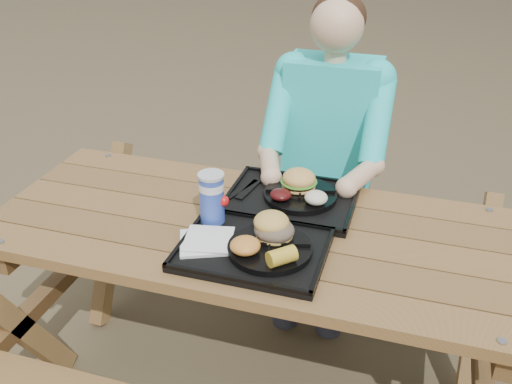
% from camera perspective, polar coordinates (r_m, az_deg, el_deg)
% --- Properties ---
extents(picnic_table, '(1.80, 1.49, 0.75)m').
position_cam_1_polar(picnic_table, '(2.13, 0.00, -11.95)').
color(picnic_table, '#999999').
rests_on(picnic_table, ground).
extents(tray_near, '(0.45, 0.35, 0.02)m').
position_cam_1_polar(tray_near, '(1.77, -0.28, -5.83)').
color(tray_near, black).
rests_on(tray_near, picnic_table).
extents(tray_far, '(0.45, 0.35, 0.02)m').
position_cam_1_polar(tray_far, '(2.04, 3.54, -0.81)').
color(tray_far, black).
rests_on(tray_far, picnic_table).
extents(plate_near, '(0.26, 0.26, 0.02)m').
position_cam_1_polar(plate_near, '(1.74, 1.40, -5.69)').
color(plate_near, black).
rests_on(plate_near, tray_near).
extents(plate_far, '(0.26, 0.26, 0.02)m').
position_cam_1_polar(plate_far, '(2.03, 4.45, -0.31)').
color(plate_far, black).
rests_on(plate_far, tray_far).
extents(napkin_stack, '(0.20, 0.20, 0.02)m').
position_cam_1_polar(napkin_stack, '(1.79, -5.18, -4.93)').
color(napkin_stack, white).
rests_on(napkin_stack, tray_near).
extents(soda_cup, '(0.08, 0.08, 0.16)m').
position_cam_1_polar(soda_cup, '(1.86, -4.43, -0.71)').
color(soda_cup, '#1634A7').
rests_on(soda_cup, tray_near).
extents(condiment_bbq, '(0.06, 0.06, 0.03)m').
position_cam_1_polar(condiment_bbq, '(1.86, 0.99, -2.90)').
color(condiment_bbq, black).
rests_on(condiment_bbq, tray_near).
extents(condiment_mustard, '(0.05, 0.05, 0.03)m').
position_cam_1_polar(condiment_mustard, '(1.85, 2.63, -3.22)').
color(condiment_mustard, yellow).
rests_on(condiment_mustard, tray_near).
extents(sandwich, '(0.12, 0.12, 0.12)m').
position_cam_1_polar(sandwich, '(1.75, 1.86, -2.84)').
color(sandwich, gold).
rests_on(sandwich, plate_near).
extents(mac_cheese, '(0.09, 0.09, 0.05)m').
position_cam_1_polar(mac_cheese, '(1.70, -1.08, -5.38)').
color(mac_cheese, gold).
rests_on(mac_cheese, plate_near).
extents(corn_cob, '(0.12, 0.12, 0.05)m').
position_cam_1_polar(corn_cob, '(1.65, 2.59, -6.44)').
color(corn_cob, gold).
rests_on(corn_cob, plate_near).
extents(cutlery_far, '(0.06, 0.17, 0.01)m').
position_cam_1_polar(cutlery_far, '(2.08, -0.70, 0.33)').
color(cutlery_far, black).
rests_on(cutlery_far, tray_far).
extents(burger, '(0.12, 0.12, 0.11)m').
position_cam_1_polar(burger, '(2.03, 4.33, 1.77)').
color(burger, '#E4A550').
rests_on(burger, plate_far).
extents(baked_beans, '(0.08, 0.08, 0.03)m').
position_cam_1_polar(baked_beans, '(1.97, 2.49, -0.26)').
color(baked_beans, '#440D0D').
rests_on(baked_beans, plate_far).
extents(potato_salad, '(0.08, 0.08, 0.04)m').
position_cam_1_polar(potato_salad, '(1.95, 6.02, -0.57)').
color(potato_salad, silver).
rests_on(potato_salad, plate_far).
extents(diner, '(0.48, 0.84, 1.28)m').
position_cam_1_polar(diner, '(2.52, 7.16, 2.16)').
color(diner, '#1988B5').
rests_on(diner, ground).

